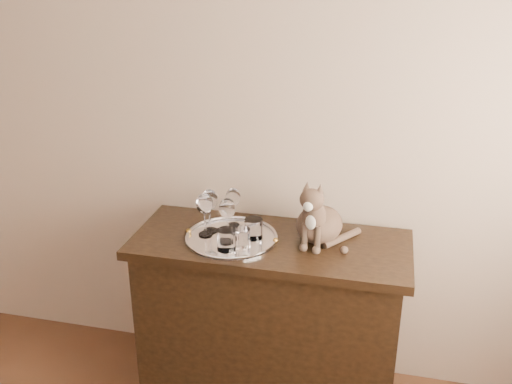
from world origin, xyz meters
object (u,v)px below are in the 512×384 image
tumbler_a (241,238)px  tumbler_b (227,240)px  tray (231,239)px  wine_glass_a (210,211)px  wine_glass_d (228,219)px  tumbler_c (254,228)px  wine_glass_c (205,214)px  wine_glass_b (233,207)px  sideboard (269,323)px  cat (320,208)px

tumbler_a → tumbler_b: size_ratio=0.93×
tray → tumbler_b: (0.01, -0.11, 0.05)m
wine_glass_a → wine_glass_d: bearing=-29.9°
tumbler_c → tumbler_b: bearing=-122.8°
wine_glass_c → tumbler_c: 0.22m
wine_glass_b → wine_glass_c: bearing=-128.7°
wine_glass_a → tumbler_a: 0.22m
sideboard → wine_glass_a: 0.60m
tray → tumbler_c: 0.11m
wine_glass_c → tumbler_b: (0.13, -0.11, -0.05)m
tumbler_b → tumbler_a: bearing=30.1°
tray → wine_glass_b: 0.15m
wine_glass_a → tumbler_b: 0.20m
sideboard → tumbler_a: tumbler_a is taller
tray → tumbler_b: 0.12m
wine_glass_d → tumbler_b: bearing=-77.0°
wine_glass_d → tumbler_b: 0.11m
tumbler_b → tumbler_c: bearing=57.2°
sideboard → tray: (-0.17, -0.03, 0.43)m
sideboard → tray: size_ratio=3.00×
wine_glass_b → wine_glass_a: bearing=-137.9°
sideboard → tumbler_a: 0.50m
wine_glass_a → wine_glass_b: (0.08, 0.08, -0.01)m
sideboard → tumbler_c: size_ratio=13.59×
tumbler_b → cat: bearing=27.9°
sideboard → wine_glass_d: bearing=-166.7°
tumbler_c → cat: cat is taller
tumbler_b → wine_glass_d: bearing=103.0°
wine_glass_a → cat: bearing=4.8°
wine_glass_d → tumbler_b: wine_glass_d is taller
tumbler_a → tumbler_b: tumbler_b is taller
tray → tumbler_c: bearing=13.9°
sideboard → wine_glass_c: wine_glass_c is taller
wine_glass_a → tumbler_b: bearing=-51.8°
wine_glass_a → wine_glass_d: (0.10, -0.06, -0.00)m
tray → wine_glass_d: 0.10m
tray → wine_glass_c: wine_glass_c is taller
tray → tumbler_a: (0.06, -0.07, 0.05)m
sideboard → wine_glass_a: size_ratio=6.09×
wine_glass_c → sideboard: bearing=5.7°
sideboard → wine_glass_d: (-0.18, -0.04, 0.53)m
tumbler_b → tumbler_c: size_ratio=1.02×
cat → tumbler_c: bearing=-156.5°
wine_glass_b → cat: size_ratio=0.60×
sideboard → wine_glass_b: size_ratio=6.64×
wine_glass_b → tumbler_c: wine_glass_b is taller
tumbler_b → tumbler_c: tumbler_b is taller
tray → wine_glass_d: wine_glass_d is taller
tumbler_b → cat: (0.36, 0.19, 0.10)m
sideboard → cat: size_ratio=3.99×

